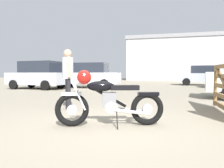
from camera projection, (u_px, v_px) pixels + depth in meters
name	position (u px, v px, depth m)	size (l,w,h in m)	color
ground_plane	(113.00, 125.00, 4.02)	(80.00, 80.00, 0.00)	gray
vintage_motorcycle	(107.00, 100.00, 3.90)	(2.01, 0.92, 1.07)	black
bystander	(68.00, 73.00, 5.64)	(0.30, 0.39, 1.66)	black
blue_hatchback_right	(85.00, 74.00, 14.63)	(4.76, 2.10, 1.74)	black
pale_sedan_back	(39.00, 75.00, 13.39)	(4.03, 2.08, 1.78)	black
white_estate_far	(203.00, 76.00, 17.61)	(4.31, 2.15, 1.67)	black
industrial_building	(194.00, 59.00, 32.81)	(20.36, 10.85, 6.53)	#B2B2B7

